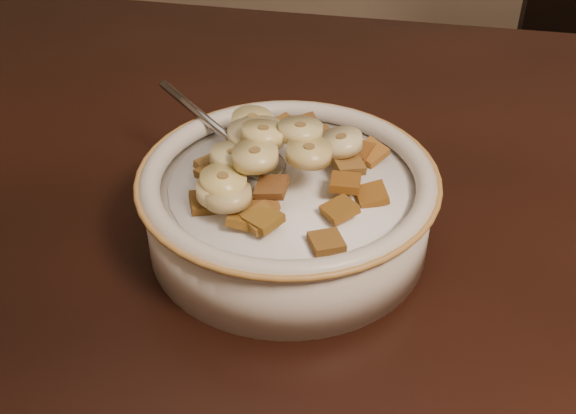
# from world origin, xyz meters

# --- Properties ---
(cereal_bowl) EXTENTS (0.20, 0.20, 0.05)m
(cereal_bowl) POSITION_xyz_m (-0.24, 0.02, 0.77)
(cereal_bowl) COLOR silver
(cereal_bowl) RESTS_ON table
(milk) EXTENTS (0.17, 0.17, 0.00)m
(milk) POSITION_xyz_m (-0.24, 0.02, 0.80)
(milk) COLOR white
(milk) RESTS_ON cereal_bowl
(spoon) EXTENTS (0.06, 0.06, 0.01)m
(spoon) POSITION_xyz_m (-0.27, 0.04, 0.80)
(spoon) COLOR #959595
(spoon) RESTS_ON cereal_bowl
(cereal_square_0) EXTENTS (0.03, 0.03, 0.01)m
(cereal_square_0) POSITION_xyz_m (-0.19, 0.06, 0.81)
(cereal_square_0) COLOR #9B5E19
(cereal_square_0) RESTS_ON milk
(cereal_square_1) EXTENTS (0.03, 0.03, 0.01)m
(cereal_square_1) POSITION_xyz_m (-0.25, 0.09, 0.81)
(cereal_square_1) COLOR brown
(cereal_square_1) RESTS_ON milk
(cereal_square_2) EXTENTS (0.03, 0.03, 0.01)m
(cereal_square_2) POSITION_xyz_m (-0.30, 0.02, 0.81)
(cereal_square_2) COLOR brown
(cereal_square_2) RESTS_ON milk
(cereal_square_3) EXTENTS (0.03, 0.03, 0.01)m
(cereal_square_3) POSITION_xyz_m (-0.25, -0.03, 0.81)
(cereal_square_3) COLOR #8D5B1D
(cereal_square_3) RESTS_ON milk
(cereal_square_4) EXTENTS (0.03, 0.03, 0.01)m
(cereal_square_4) POSITION_xyz_m (-0.29, -0.02, 0.80)
(cereal_square_4) COLOR brown
(cereal_square_4) RESTS_ON milk
(cereal_square_5) EXTENTS (0.03, 0.03, 0.01)m
(cereal_square_5) POSITION_xyz_m (-0.25, -0.03, 0.81)
(cereal_square_5) COLOR #9A6125
(cereal_square_5) RESTS_ON milk
(cereal_square_6) EXTENTS (0.02, 0.02, 0.01)m
(cereal_square_6) POSITION_xyz_m (-0.25, -0.01, 0.82)
(cereal_square_6) COLOR brown
(cereal_square_6) RESTS_ON milk
(cereal_square_7) EXTENTS (0.03, 0.03, 0.01)m
(cereal_square_7) POSITION_xyz_m (-0.20, 0.06, 0.81)
(cereal_square_7) COLOR brown
(cereal_square_7) RESTS_ON milk
(cereal_square_8) EXTENTS (0.03, 0.03, 0.01)m
(cereal_square_8) POSITION_xyz_m (-0.25, -0.03, 0.81)
(cereal_square_8) COLOR olive
(cereal_square_8) RESTS_ON milk
(cereal_square_9) EXTENTS (0.03, 0.03, 0.01)m
(cereal_square_9) POSITION_xyz_m (-0.18, 0.01, 0.80)
(cereal_square_9) COLOR brown
(cereal_square_9) RESTS_ON milk
(cereal_square_10) EXTENTS (0.03, 0.03, 0.01)m
(cereal_square_10) POSITION_xyz_m (-0.20, 0.04, 0.81)
(cereal_square_10) COLOR brown
(cereal_square_10) RESTS_ON milk
(cereal_square_11) EXTENTS (0.03, 0.03, 0.01)m
(cereal_square_11) POSITION_xyz_m (-0.20, -0.01, 0.81)
(cereal_square_11) COLOR brown
(cereal_square_11) RESTS_ON milk
(cereal_square_12) EXTENTS (0.02, 0.02, 0.01)m
(cereal_square_12) POSITION_xyz_m (-0.20, 0.01, 0.81)
(cereal_square_12) COLOR brown
(cereal_square_12) RESTS_ON milk
(cereal_square_13) EXTENTS (0.03, 0.03, 0.01)m
(cereal_square_13) POSITION_xyz_m (-0.26, 0.09, 0.80)
(cereal_square_13) COLOR brown
(cereal_square_13) RESTS_ON milk
(cereal_square_14) EXTENTS (0.03, 0.03, 0.01)m
(cereal_square_14) POSITION_xyz_m (-0.30, 0.01, 0.81)
(cereal_square_14) COLOR brown
(cereal_square_14) RESTS_ON milk
(cereal_square_15) EXTENTS (0.03, 0.03, 0.01)m
(cereal_square_15) POSITION_xyz_m (-0.21, 0.06, 0.81)
(cereal_square_15) COLOR brown
(cereal_square_15) RESTS_ON milk
(cereal_square_16) EXTENTS (0.03, 0.03, 0.01)m
(cereal_square_16) POSITION_xyz_m (-0.28, 0.03, 0.82)
(cereal_square_16) COLOR brown
(cereal_square_16) RESTS_ON milk
(cereal_square_17) EXTENTS (0.02, 0.02, 0.01)m
(cereal_square_17) POSITION_xyz_m (-0.26, -0.03, 0.81)
(cereal_square_17) COLOR #9C6520
(cereal_square_17) RESTS_ON milk
(cereal_square_18) EXTENTS (0.03, 0.03, 0.01)m
(cereal_square_18) POSITION_xyz_m (-0.21, -0.04, 0.80)
(cereal_square_18) COLOR brown
(cereal_square_18) RESTS_ON milk
(cereal_square_19) EXTENTS (0.03, 0.03, 0.01)m
(cereal_square_19) POSITION_xyz_m (-0.23, 0.08, 0.81)
(cereal_square_19) COLOR brown
(cereal_square_19) RESTS_ON milk
(banana_slice_0) EXTENTS (0.04, 0.04, 0.02)m
(banana_slice_0) POSITION_xyz_m (-0.21, 0.05, 0.82)
(banana_slice_0) COLOR beige
(banana_slice_0) RESTS_ON milk
(banana_slice_1) EXTENTS (0.03, 0.03, 0.01)m
(banana_slice_1) POSITION_xyz_m (-0.23, 0.01, 0.83)
(banana_slice_1) COLOR tan
(banana_slice_1) RESTS_ON milk
(banana_slice_2) EXTENTS (0.04, 0.04, 0.01)m
(banana_slice_2) POSITION_xyz_m (-0.24, 0.03, 0.84)
(banana_slice_2) COLOR #EEE08F
(banana_slice_2) RESTS_ON milk
(banana_slice_3) EXTENTS (0.03, 0.03, 0.01)m
(banana_slice_3) POSITION_xyz_m (-0.28, -0.02, 0.82)
(banana_slice_3) COLOR #DDCC85
(banana_slice_3) RESTS_ON milk
(banana_slice_4) EXTENTS (0.04, 0.04, 0.01)m
(banana_slice_4) POSITION_xyz_m (-0.27, 0.05, 0.83)
(banana_slice_4) COLOR beige
(banana_slice_4) RESTS_ON milk
(banana_slice_5) EXTENTS (0.03, 0.03, 0.02)m
(banana_slice_5) POSITION_xyz_m (-0.28, 0.06, 0.82)
(banana_slice_5) COLOR #F9EC7B
(banana_slice_5) RESTS_ON milk
(banana_slice_6) EXTENTS (0.04, 0.04, 0.02)m
(banana_slice_6) POSITION_xyz_m (-0.28, 0.01, 0.82)
(banana_slice_6) COLOR beige
(banana_slice_6) RESTS_ON milk
(banana_slice_7) EXTENTS (0.04, 0.04, 0.01)m
(banana_slice_7) POSITION_xyz_m (-0.28, -0.02, 0.82)
(banana_slice_7) COLOR #CFC370
(banana_slice_7) RESTS_ON milk
(banana_slice_8) EXTENTS (0.04, 0.04, 0.01)m
(banana_slice_8) POSITION_xyz_m (-0.26, 0.00, 0.83)
(banana_slice_8) COLOR #F1D67E
(banana_slice_8) RESTS_ON milk
(banana_slice_9) EXTENTS (0.04, 0.04, 0.01)m
(banana_slice_9) POSITION_xyz_m (-0.27, -0.02, 0.82)
(banana_slice_9) COLOR tan
(banana_slice_9) RESTS_ON milk
(banana_slice_10) EXTENTS (0.04, 0.04, 0.01)m
(banana_slice_10) POSITION_xyz_m (-0.28, 0.04, 0.83)
(banana_slice_10) COLOR beige
(banana_slice_10) RESTS_ON milk
(banana_slice_11) EXTENTS (0.04, 0.04, 0.02)m
(banana_slice_11) POSITION_xyz_m (-0.26, 0.03, 0.83)
(banana_slice_11) COLOR #D5BF77
(banana_slice_11) RESTS_ON milk
(banana_slice_12) EXTENTS (0.03, 0.03, 0.01)m
(banana_slice_12) POSITION_xyz_m (-0.27, 0.04, 0.83)
(banana_slice_12) COLOR #E8CF80
(banana_slice_12) RESTS_ON milk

